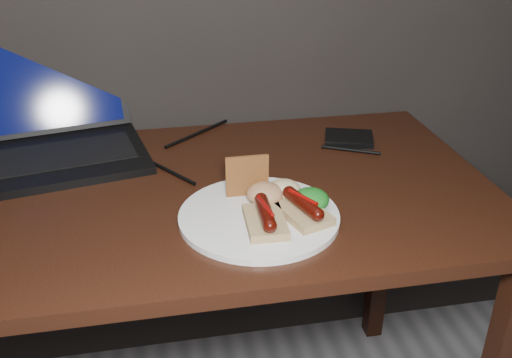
{
  "coord_description": "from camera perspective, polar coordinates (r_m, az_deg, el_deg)",
  "views": [
    {
      "loc": [
        0.01,
        0.33,
        1.31
      ],
      "look_at": [
        0.18,
        1.27,
        0.82
      ],
      "focal_mm": 40.0,
      "sensor_mm": 36.0,
      "label": 1
    }
  ],
  "objects": [
    {
      "name": "coleslaw_mound",
      "position": [
        1.12,
        2.85,
        -1.04
      ],
      "size": [
        0.06,
        0.06,
        0.04
      ],
      "primitive_type": "ellipsoid",
      "color": "silver",
      "rests_on": "plate"
    },
    {
      "name": "laptop",
      "position": [
        1.41,
        -18.85,
        4.53
      ],
      "size": [
        0.41,
        0.43,
        0.25
      ],
      "color": "black",
      "rests_on": "desk"
    },
    {
      "name": "hard_drive",
      "position": [
        1.42,
        9.26,
        4.04
      ],
      "size": [
        0.14,
        0.12,
        0.02
      ],
      "primitive_type": "cube",
      "rotation": [
        0.0,
        0.0,
        -0.31
      ],
      "color": "black",
      "rests_on": "desk"
    },
    {
      "name": "desk",
      "position": [
        1.23,
        -9.41,
        -4.95
      ],
      "size": [
        1.4,
        0.7,
        0.75
      ],
      "color": "#33190C",
      "rests_on": "ground"
    },
    {
      "name": "salsa_mound",
      "position": [
        1.1,
        0.91,
        -1.47
      ],
      "size": [
        0.07,
        0.07,
        0.04
      ],
      "primitive_type": "ellipsoid",
      "color": "#A43010",
      "rests_on": "plate"
    },
    {
      "name": "bread_sausage_right",
      "position": [
        1.06,
        4.69,
        -2.96
      ],
      "size": [
        0.1,
        0.13,
        0.04
      ],
      "color": "tan",
      "rests_on": "plate"
    },
    {
      "name": "plate",
      "position": [
        1.08,
        0.3,
        -3.75
      ],
      "size": [
        0.33,
        0.33,
        0.01
      ],
      "primitive_type": "cylinder",
      "rotation": [
        0.0,
        0.0,
        -0.08
      ],
      "color": "white",
      "rests_on": "desk"
    },
    {
      "name": "crispbread",
      "position": [
        1.12,
        -0.89,
        0.32
      ],
      "size": [
        0.09,
        0.01,
        0.08
      ],
      "primitive_type": "cube",
      "color": "#9E5B2B",
      "rests_on": "plate"
    },
    {
      "name": "desk_cables",
      "position": [
        1.34,
        -10.29,
        2.18
      ],
      "size": [
        1.03,
        0.35,
        0.01
      ],
      "color": "black",
      "rests_on": "desk"
    },
    {
      "name": "bread_sausage_center",
      "position": [
        1.03,
        0.94,
        -3.88
      ],
      "size": [
        0.07,
        0.12,
        0.04
      ],
      "color": "tan",
      "rests_on": "plate"
    },
    {
      "name": "salad_greens",
      "position": [
        1.09,
        5.5,
        -2.04
      ],
      "size": [
        0.07,
        0.07,
        0.04
      ],
      "primitive_type": "ellipsoid",
      "color": "#125C12",
      "rests_on": "plate"
    }
  ]
}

